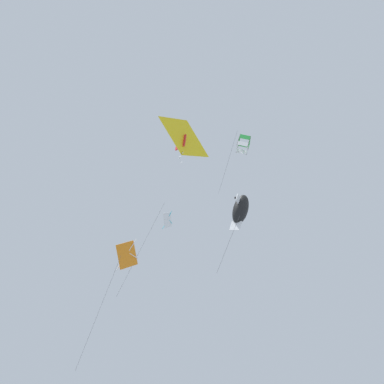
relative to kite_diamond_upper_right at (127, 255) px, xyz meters
The scene contains 5 objects.
kite_diamond_upper_right is the anchor object (origin of this frame).
kite_fish_low_drifter 8.97m from the kite_diamond_upper_right, 119.24° to the left, with size 2.23×1.66×5.46m.
kite_box_highest 14.67m from the kite_diamond_upper_right, 166.82° to the left, with size 2.55×2.82×5.80m.
kite_diamond_far_centre 12.80m from the kite_diamond_upper_right, 126.37° to the right, with size 4.14×4.18×8.88m.
kite_delta_mid_left 8.56m from the kite_diamond_upper_right, 108.33° to the left, with size 3.34×1.85×3.42m.
Camera 1 is at (10.40, 27.56, 0.60)m, focal length 54.57 mm.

